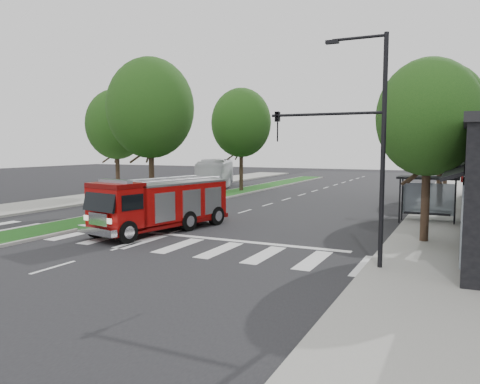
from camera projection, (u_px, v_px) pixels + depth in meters
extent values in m
plane|color=black|center=(178.00, 231.00, 23.71)|extent=(140.00, 140.00, 0.00)
cube|color=gray|center=(453.00, 219.00, 27.28)|extent=(5.00, 80.00, 0.15)
cube|color=gray|center=(98.00, 197.00, 38.93)|extent=(5.00, 80.00, 0.15)
cube|color=gray|center=(232.00, 193.00, 42.44)|extent=(3.00, 50.00, 0.14)
cube|color=#184915|center=(232.00, 192.00, 42.43)|extent=(2.60, 49.50, 0.02)
cylinder|color=black|center=(400.00, 201.00, 26.00)|extent=(0.08, 0.08, 2.50)
cylinder|color=black|center=(455.00, 204.00, 24.79)|extent=(0.08, 0.08, 2.50)
cylinder|color=black|center=(402.00, 199.00, 27.08)|extent=(0.08, 0.08, 2.50)
cylinder|color=black|center=(455.00, 201.00, 25.87)|extent=(0.08, 0.08, 2.50)
cube|color=black|center=(428.00, 178.00, 25.81)|extent=(3.20, 1.60, 0.12)
cube|color=#8C99A5|center=(428.00, 199.00, 26.56)|extent=(2.80, 0.04, 1.80)
cube|color=black|center=(427.00, 214.00, 26.00)|extent=(2.40, 0.40, 0.08)
cylinder|color=black|center=(425.00, 202.00, 20.36)|extent=(0.36, 0.36, 3.74)
ellipsoid|color=#10340E|center=(428.00, 117.00, 20.01)|extent=(4.40, 4.40, 5.06)
cylinder|color=black|center=(439.00, 178.00, 31.10)|extent=(0.36, 0.36, 4.40)
ellipsoid|color=#10340E|center=(442.00, 113.00, 30.68)|extent=(5.60, 5.60, 6.44)
cylinder|color=black|center=(445.00, 173.00, 40.09)|extent=(0.36, 0.36, 3.96)
ellipsoid|color=#10340E|center=(447.00, 128.00, 39.71)|extent=(5.00, 5.00, 5.75)
cylinder|color=black|center=(152.00, 176.00, 31.46)|extent=(0.36, 0.36, 4.62)
ellipsoid|color=#10340E|center=(150.00, 108.00, 31.02)|extent=(5.80, 5.80, 6.67)
cylinder|color=black|center=(241.00, 169.00, 44.03)|extent=(0.36, 0.36, 4.40)
ellipsoid|color=#10340E|center=(241.00, 123.00, 43.61)|extent=(5.60, 5.60, 6.44)
cylinder|color=black|center=(118.00, 172.00, 40.31)|extent=(0.36, 0.36, 4.18)
ellipsoid|color=#10340E|center=(117.00, 124.00, 39.92)|extent=(5.20, 5.20, 5.98)
cylinder|color=black|center=(383.00, 155.00, 15.66)|extent=(0.16, 0.16, 8.00)
cylinder|color=black|center=(359.00, 38.00, 15.67)|extent=(1.80, 0.10, 0.10)
cube|color=black|center=(332.00, 42.00, 16.06)|extent=(0.45, 0.20, 0.12)
cylinder|color=black|center=(325.00, 114.00, 16.38)|extent=(4.00, 0.10, 0.10)
imported|color=black|center=(277.00, 127.00, 17.20)|extent=(0.18, 0.22, 1.10)
cylinder|color=black|center=(430.00, 150.00, 36.74)|extent=(0.16, 0.16, 8.00)
cylinder|color=black|center=(420.00, 100.00, 36.75)|extent=(1.80, 0.10, 0.10)
cube|color=black|center=(408.00, 101.00, 37.14)|extent=(0.45, 0.20, 0.12)
cube|color=#5E0505|center=(162.00, 222.00, 23.76)|extent=(3.82, 8.11, 0.23)
cube|color=#900807|center=(173.00, 201.00, 24.25)|extent=(3.45, 6.29, 1.86)
cube|color=#900807|center=(116.00, 209.00, 21.37)|extent=(2.61, 2.10, 1.95)
cube|color=#B2B2B7|center=(172.00, 183.00, 24.16)|extent=(3.45, 6.29, 0.11)
cylinder|color=#B2B2B7|center=(161.00, 178.00, 24.64)|extent=(1.19, 5.48, 0.09)
cylinder|color=#B2B2B7|center=(184.00, 180.00, 23.64)|extent=(1.19, 5.48, 0.09)
cube|color=silver|center=(97.00, 231.00, 20.61)|extent=(2.43, 0.79, 0.33)
cube|color=#8C99A5|center=(115.00, 181.00, 21.25)|extent=(2.07, 0.72, 0.17)
cylinder|color=black|center=(97.00, 227.00, 21.88)|extent=(0.52, 1.07, 1.02)
cylinder|color=black|center=(127.00, 232.00, 20.60)|extent=(0.52, 1.07, 1.02)
cylinder|color=black|center=(159.00, 217.00, 24.98)|extent=(0.52, 1.07, 1.02)
cylinder|color=black|center=(188.00, 221.00, 23.70)|extent=(0.52, 1.07, 1.02)
cylinder|color=black|center=(188.00, 212.00, 26.76)|extent=(0.52, 1.07, 1.02)
cylinder|color=black|center=(216.00, 216.00, 25.47)|extent=(0.52, 1.07, 1.02)
imported|color=silver|center=(216.00, 174.00, 47.46)|extent=(6.31, 11.03, 3.02)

